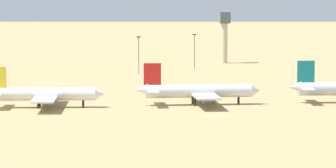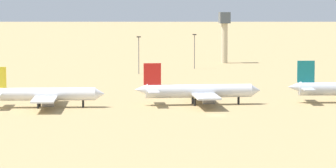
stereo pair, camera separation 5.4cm
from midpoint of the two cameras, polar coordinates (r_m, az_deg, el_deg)
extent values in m
plane|color=tan|center=(265.57, 3.06, -1.99)|extent=(4000.00, 4000.00, 0.00)
cylinder|color=white|center=(284.54, -7.87, -0.64)|extent=(32.60, 6.86, 4.05)
cone|color=white|center=(283.35, -4.32, -0.63)|extent=(3.36, 4.09, 3.84)
cube|color=white|center=(290.21, -10.57, -0.47)|extent=(3.83, 7.14, 0.36)
cube|color=white|center=(284.51, -7.66, -0.76)|extent=(9.68, 32.85, 0.57)
cylinder|color=slate|center=(292.09, -7.32, -0.86)|extent=(3.82, 2.54, 2.23)
cylinder|color=slate|center=(277.10, -7.60, -1.23)|extent=(3.82, 2.54, 2.23)
cylinder|color=black|center=(283.98, -5.39, -1.26)|extent=(0.71, 0.71, 2.23)
cylinder|color=black|center=(287.47, -8.11, -1.20)|extent=(0.71, 0.71, 2.23)
cylinder|color=black|center=(282.68, -8.21, -1.33)|extent=(0.71, 0.71, 2.23)
cylinder|color=silver|center=(288.66, 1.95, -0.44)|extent=(34.17, 4.97, 4.26)
cone|color=silver|center=(291.80, 5.55, -0.40)|extent=(3.28, 4.11, 4.05)
cone|color=silver|center=(286.61, -1.72, -0.36)|extent=(4.34, 3.71, 3.62)
cube|color=red|center=(286.39, -1.00, 0.63)|extent=(5.55, 0.65, 6.92)
cube|color=silver|center=(291.14, -1.08, -0.30)|extent=(3.56, 7.31, 0.38)
cube|color=silver|center=(282.71, -0.93, -0.49)|extent=(3.56, 7.31, 0.38)
cube|color=silver|center=(288.88, 2.16, -0.57)|extent=(7.96, 34.23, 0.60)
cylinder|color=slate|center=(297.06, 2.14, -0.67)|extent=(3.88, 2.42, 2.34)
cylinder|color=slate|center=(281.37, 2.60, -1.05)|extent=(3.88, 2.42, 2.34)
cylinder|color=black|center=(291.12, 4.47, -1.06)|extent=(0.75, 0.75, 2.34)
cylinder|color=black|center=(291.35, 1.56, -1.04)|extent=(0.75, 0.75, 2.34)
cylinder|color=black|center=(286.32, 1.70, -1.16)|extent=(0.75, 0.75, 2.34)
cone|color=silver|center=(296.11, 7.98, -0.19)|extent=(4.67, 4.07, 3.70)
cube|color=#14727A|center=(296.27, 8.70, 0.79)|extent=(5.68, 1.05, 7.07)
cube|color=silver|center=(301.05, 8.53, -0.14)|extent=(4.13, 7.68, 0.39)
cube|color=silver|center=(292.55, 8.84, -0.32)|extent=(4.13, 7.68, 0.39)
cylinder|color=#C6B793|center=(450.25, 3.57, 2.59)|extent=(3.20, 3.20, 19.84)
cube|color=#4C5660|center=(449.66, 3.58, 4.21)|extent=(5.20, 5.20, 5.60)
cylinder|color=#59595E|center=(417.55, 1.67, 2.04)|extent=(0.36, 0.36, 15.65)
cube|color=#333333|center=(417.06, 1.68, 3.14)|extent=(1.80, 0.50, 0.50)
cylinder|color=#59595E|center=(392.50, -1.87, 1.80)|extent=(0.36, 0.36, 15.92)
cube|color=#333333|center=(391.98, -1.87, 2.99)|extent=(1.80, 0.50, 0.50)
camera|label=1|loc=(0.03, -90.01, 0.00)|focal=96.49mm
camera|label=2|loc=(0.03, 89.99, 0.00)|focal=96.49mm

